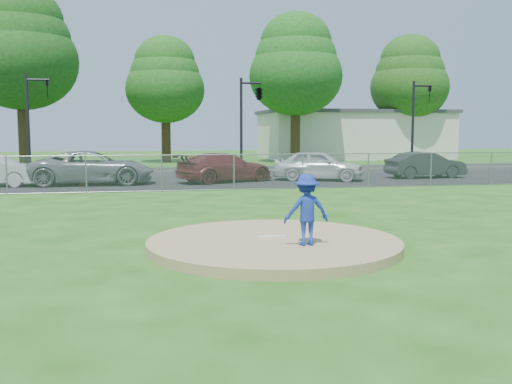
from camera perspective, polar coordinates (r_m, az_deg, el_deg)
ground at (r=21.98m, az=-3.99°, el=-0.39°), size 120.00×120.00×0.00m
pitchers_mound at (r=12.21m, az=1.80°, el=-5.20°), size 5.40×5.40×0.20m
pitching_rubber at (r=12.38m, az=1.60°, el=-4.47°), size 0.60×0.15×0.04m
chain_link_fence at (r=23.88m, az=-4.60°, el=1.94°), size 40.00×0.06×1.50m
parking_lot at (r=28.41m, az=-5.60°, el=1.09°), size 50.00×8.00×0.01m
street at (r=35.86m, az=-6.74°, el=2.13°), size 60.00×7.00×0.01m
commercial_building at (r=53.06m, az=9.62°, el=5.71°), size 16.40×9.40×4.30m
tree_left at (r=43.85m, az=-22.51°, el=13.23°), size 7.84×7.84×12.53m
tree_center at (r=45.87m, az=-9.08°, el=11.05°), size 6.16×6.16×9.84m
tree_right at (r=45.49m, az=4.00°, el=12.65°), size 7.28×7.28×11.63m
tree_far_right at (r=52.08m, az=15.10°, el=10.98°), size 6.72×6.72×10.74m
traffic_signal_left at (r=34.23m, az=-21.46°, el=7.18°), size 1.28×0.20×5.60m
traffic_signal_center at (r=34.38m, az=0.12°, el=9.68°), size 1.42×2.48×5.60m
traffic_signal_right at (r=37.68m, az=15.75°, el=7.25°), size 1.28×0.20×5.60m
pitcher at (r=11.50m, az=5.07°, el=-1.78°), size 0.95×0.57×1.44m
traffic_cone at (r=27.23m, az=-16.86°, el=1.30°), size 0.32×0.32×0.62m
parked_car_gray at (r=27.55m, az=-16.04°, el=2.36°), size 5.62×2.61×1.56m
parked_car_darkred at (r=27.83m, az=-3.12°, el=2.48°), size 5.25×3.76×1.41m
parked_car_pearl at (r=28.80m, az=6.28°, el=2.68°), size 4.82×3.34×1.52m
parked_car_charcoal at (r=31.51m, az=16.59°, el=2.62°), size 4.23×1.65×1.37m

